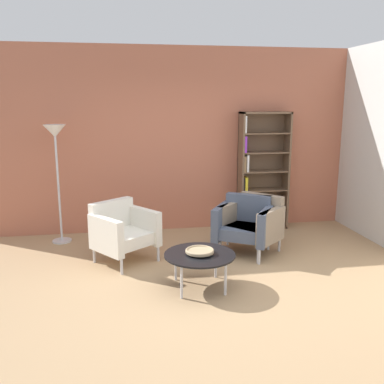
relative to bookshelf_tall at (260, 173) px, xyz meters
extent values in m
plane|color=tan|center=(-1.34, -2.25, -0.92)|extent=(8.32, 8.32, 0.00)
cube|color=#B2664C|center=(-1.34, 0.21, 0.53)|extent=(6.40, 0.12, 2.90)
cube|color=brown|center=(-0.33, -0.02, 0.03)|extent=(0.03, 0.30, 1.90)
cube|color=brown|center=(0.44, -0.02, 0.03)|extent=(0.03, 0.30, 1.90)
cube|color=brown|center=(0.05, -0.02, 0.96)|extent=(0.80, 0.30, 0.03)
cube|color=brown|center=(0.05, -0.02, -0.91)|extent=(0.80, 0.30, 0.03)
cube|color=brown|center=(0.05, 0.12, 0.03)|extent=(0.80, 0.02, 1.90)
cube|color=brown|center=(0.05, -0.02, -0.59)|extent=(0.76, 0.28, 0.02)
cube|color=brown|center=(0.05, -0.02, -0.28)|extent=(0.76, 0.28, 0.02)
cube|color=brown|center=(0.05, -0.02, 0.03)|extent=(0.76, 0.28, 0.02)
cube|color=brown|center=(0.05, -0.02, 0.33)|extent=(0.76, 0.28, 0.02)
cube|color=brown|center=(0.05, -0.02, 0.64)|extent=(0.76, 0.28, 0.02)
cube|color=purple|center=(-0.30, -0.08, -0.76)|extent=(0.04, 0.18, 0.24)
cube|color=white|center=(-0.25, -0.08, -0.75)|extent=(0.04, 0.17, 0.27)
cube|color=olive|center=(-0.30, -0.08, -0.44)|extent=(0.04, 0.18, 0.27)
cube|color=orange|center=(-0.25, -0.06, -0.47)|extent=(0.04, 0.22, 0.22)
cube|color=black|center=(-0.31, -0.05, -0.16)|extent=(0.02, 0.23, 0.21)
cube|color=yellow|center=(-0.27, -0.04, -0.16)|extent=(0.04, 0.24, 0.22)
cube|color=olive|center=(-0.30, -0.06, 0.16)|extent=(0.04, 0.22, 0.25)
cube|color=white|center=(-0.25, -0.05, 0.17)|extent=(0.03, 0.23, 0.27)
cube|color=purple|center=(-0.30, -0.06, 0.47)|extent=(0.04, 0.20, 0.26)
cube|color=white|center=(-0.30, -0.08, 0.78)|extent=(0.03, 0.17, 0.26)
cylinder|color=black|center=(-1.40, -2.14, -0.53)|extent=(0.80, 0.80, 0.02)
cylinder|color=silver|center=(-1.64, -2.38, -0.73)|extent=(0.03, 0.03, 0.38)
cylinder|color=silver|center=(-1.16, -2.38, -0.73)|extent=(0.03, 0.03, 0.38)
cylinder|color=silver|center=(-1.64, -1.90, -0.73)|extent=(0.03, 0.03, 0.38)
cylinder|color=silver|center=(-1.16, -1.90, -0.73)|extent=(0.03, 0.03, 0.38)
cylinder|color=tan|center=(-1.40, -2.14, -0.51)|extent=(0.13, 0.13, 0.02)
cylinder|color=tan|center=(-1.40, -2.14, -0.49)|extent=(0.32, 0.32, 0.02)
torus|color=tan|center=(-1.40, -2.14, -0.48)|extent=(0.32, 0.32, 0.02)
cube|color=#4C566B|center=(-0.61, -1.17, -0.60)|extent=(0.85, 0.83, 0.16)
cube|color=#4C566B|center=(-0.47, -0.94, -0.33)|extent=(0.61, 0.43, 0.38)
cube|color=#4C566B|center=(-0.88, -1.03, -0.49)|extent=(0.41, 0.58, 0.46)
cube|color=#4C566B|center=(-0.35, -1.35, -0.49)|extent=(0.41, 0.58, 0.46)
cylinder|color=silver|center=(-1.03, -1.28, -0.80)|extent=(0.04, 0.04, 0.24)
cylinder|color=silver|center=(-0.51, -1.59, -0.80)|extent=(0.04, 0.04, 0.24)
cylinder|color=silver|center=(-0.73, -0.78, -0.80)|extent=(0.04, 0.04, 0.24)
cylinder|color=silver|center=(-0.21, -1.09, -0.80)|extent=(0.04, 0.04, 0.24)
cube|color=white|center=(-2.21, -1.20, -0.60)|extent=(0.86, 0.85, 0.16)
cube|color=white|center=(-2.38, -0.99, -0.33)|extent=(0.58, 0.48, 0.38)
cube|color=white|center=(-2.45, -1.41, -0.49)|extent=(0.45, 0.55, 0.46)
cube|color=white|center=(-1.95, -1.03, -0.49)|extent=(0.45, 0.55, 0.46)
cylinder|color=silver|center=(-2.26, -1.63, -0.80)|extent=(0.04, 0.04, 0.24)
cylinder|color=silver|center=(-1.79, -1.27, -0.80)|extent=(0.04, 0.04, 0.24)
cylinder|color=silver|center=(-2.62, -1.17, -0.80)|extent=(0.04, 0.04, 0.24)
cylinder|color=silver|center=(-2.14, -0.81, -0.80)|extent=(0.04, 0.04, 0.24)
cube|color=gray|center=(-0.48, -1.13, -0.60)|extent=(0.86, 0.86, 0.16)
cube|color=gray|center=(-0.28, -0.95, -0.33)|extent=(0.51, 0.56, 0.38)
cube|color=gray|center=(-0.70, -0.91, -0.49)|extent=(0.53, 0.49, 0.46)
cube|color=gray|center=(-0.29, -1.37, -0.49)|extent=(0.53, 0.49, 0.46)
cylinder|color=silver|center=(-0.91, -1.11, -0.80)|extent=(0.04, 0.04, 0.24)
cylinder|color=silver|center=(-0.51, -1.56, -0.80)|extent=(0.04, 0.04, 0.24)
cylinder|color=silver|center=(-0.48, -0.73, -0.80)|extent=(0.04, 0.04, 0.24)
cylinder|color=silver|center=(-0.08, -1.17, -0.80)|extent=(0.04, 0.04, 0.24)
cylinder|color=silver|center=(-3.14, -0.23, -0.91)|extent=(0.28, 0.28, 0.02)
cylinder|color=silver|center=(-3.14, -0.23, -0.07)|extent=(0.03, 0.03, 1.65)
cone|color=white|center=(-3.14, -0.23, 0.73)|extent=(0.32, 0.32, 0.18)
camera|label=1|loc=(-2.22, -6.54, 1.15)|focal=39.67mm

